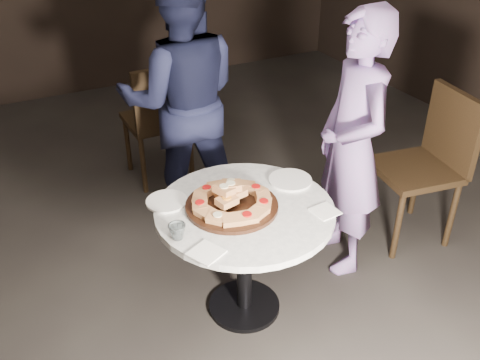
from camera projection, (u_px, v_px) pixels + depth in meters
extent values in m
plane|color=black|center=(228.00, 303.00, 2.95)|extent=(7.00, 7.00, 0.00)
cylinder|color=black|center=(244.00, 305.00, 2.92)|extent=(0.49, 0.49, 0.03)
cylinder|color=black|center=(244.00, 260.00, 2.75)|extent=(0.10, 0.10, 0.60)
cylinder|color=silver|center=(245.00, 211.00, 2.59)|extent=(1.12, 1.12, 0.04)
cylinder|color=black|center=(232.00, 206.00, 2.58)|extent=(0.59, 0.59, 0.02)
cube|color=#B57746|center=(256.00, 190.00, 2.65)|extent=(0.10, 0.12, 0.04)
cylinder|color=#AD0D0D|center=(256.00, 186.00, 2.64)|extent=(0.06, 0.06, 0.01)
cube|color=#B57746|center=(245.00, 186.00, 2.69)|extent=(0.12, 0.12, 0.04)
cube|color=#B57746|center=(231.00, 184.00, 2.70)|extent=(0.12, 0.11, 0.04)
cylinder|color=beige|center=(231.00, 181.00, 2.69)|extent=(0.06, 0.06, 0.01)
cube|color=#B57746|center=(218.00, 186.00, 2.68)|extent=(0.11, 0.09, 0.04)
cube|color=#B57746|center=(207.00, 191.00, 2.64)|extent=(0.12, 0.10, 0.04)
cylinder|color=#AD0D0D|center=(207.00, 187.00, 2.63)|extent=(0.06, 0.06, 0.01)
cube|color=#B57746|center=(200.00, 198.00, 2.59)|extent=(0.11, 0.12, 0.04)
cube|color=#B57746|center=(200.00, 206.00, 2.53)|extent=(0.10, 0.12, 0.04)
cylinder|color=#AD0D0D|center=(200.00, 202.00, 2.52)|extent=(0.06, 0.06, 0.01)
cube|color=#B57746|center=(206.00, 213.00, 2.48)|extent=(0.10, 0.11, 0.04)
cube|color=#B57746|center=(218.00, 218.00, 2.44)|extent=(0.12, 0.12, 0.04)
cylinder|color=beige|center=(218.00, 215.00, 2.43)|extent=(0.06, 0.06, 0.01)
cube|color=#B57746|center=(232.00, 220.00, 2.43)|extent=(0.11, 0.10, 0.04)
cube|color=#B57746|center=(247.00, 218.00, 2.45)|extent=(0.11, 0.09, 0.04)
cylinder|color=#AD0D0D|center=(247.00, 214.00, 2.44)|extent=(0.05, 0.05, 0.01)
cube|color=#B57746|center=(258.00, 212.00, 2.48)|extent=(0.12, 0.11, 0.04)
cube|color=#B57746|center=(264.00, 205.00, 2.54)|extent=(0.12, 0.12, 0.04)
cylinder|color=#AD0D0D|center=(264.00, 201.00, 2.53)|extent=(0.06, 0.06, 0.01)
cube|color=#B57746|center=(263.00, 197.00, 2.60)|extent=(0.10, 0.11, 0.04)
cube|color=#B57746|center=(236.00, 191.00, 2.59)|extent=(0.08, 0.10, 0.04)
cylinder|color=#2D6B1E|center=(236.00, 187.00, 2.58)|extent=(0.05, 0.05, 0.01)
cube|color=#B57746|center=(222.00, 193.00, 2.57)|extent=(0.07, 0.10, 0.04)
cylinder|color=beige|center=(222.00, 190.00, 2.56)|extent=(0.04, 0.04, 0.01)
cube|color=#B57746|center=(227.00, 201.00, 2.51)|extent=(0.11, 0.09, 0.04)
cylinder|color=orange|center=(227.00, 197.00, 2.50)|extent=(0.05, 0.05, 0.01)
cube|color=#B57746|center=(231.00, 187.00, 2.56)|extent=(0.11, 0.09, 0.04)
cylinder|color=beige|center=(231.00, 183.00, 2.55)|extent=(0.05, 0.05, 0.01)
cube|color=#B57746|center=(224.00, 190.00, 2.53)|extent=(0.10, 0.11, 0.04)
cylinder|color=beige|center=(224.00, 186.00, 2.52)|extent=(0.06, 0.06, 0.01)
cylinder|color=white|center=(167.00, 201.00, 2.62)|extent=(0.25, 0.25, 0.01)
cylinder|color=white|center=(290.00, 180.00, 2.79)|extent=(0.27, 0.27, 0.01)
imported|color=silver|center=(177.00, 232.00, 2.36)|extent=(0.10, 0.10, 0.07)
cube|color=white|center=(206.00, 253.00, 2.28)|extent=(0.17, 0.17, 0.01)
cube|color=white|center=(325.00, 211.00, 2.55)|extent=(0.13, 0.13, 0.01)
cube|color=black|center=(156.00, 120.00, 3.90)|extent=(0.43, 0.43, 0.04)
cube|color=black|center=(164.00, 101.00, 3.62)|extent=(0.43, 0.04, 0.46)
cylinder|color=black|center=(173.00, 133.00, 4.24)|extent=(0.04, 0.04, 0.46)
cylinder|color=black|center=(128.00, 143.00, 4.09)|extent=(0.04, 0.04, 0.46)
cylinder|color=black|center=(191.00, 153.00, 3.96)|extent=(0.04, 0.04, 0.46)
cylinder|color=black|center=(143.00, 164.00, 3.81)|extent=(0.04, 0.04, 0.46)
cube|color=black|center=(414.00, 170.00, 3.25)|extent=(0.51, 0.51, 0.04)
cube|color=black|center=(453.00, 130.00, 3.18)|extent=(0.11, 0.45, 0.48)
cylinder|color=black|center=(365.00, 192.00, 3.48)|extent=(0.04, 0.04, 0.48)
cylinder|color=black|center=(398.00, 225.00, 3.17)|extent=(0.04, 0.04, 0.48)
cylinder|color=black|center=(416.00, 183.00, 3.58)|extent=(0.04, 0.04, 0.48)
cylinder|color=black|center=(452.00, 214.00, 3.27)|extent=(0.04, 0.04, 0.48)
imported|color=black|center=(182.00, 100.00, 3.30)|extent=(0.96, 0.85, 1.64)
imported|color=#7D64A1|center=(352.00, 147.00, 2.90)|extent=(0.48, 0.62, 1.52)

